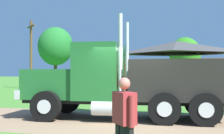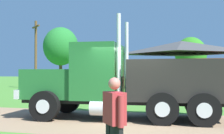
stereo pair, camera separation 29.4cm
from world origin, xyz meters
The scene contains 8 objects.
ground_plane centered at (0.00, 0.00, 0.00)m, with size 200.00×200.00×0.00m, color #4A852F.
dirt_track centered at (0.00, 0.00, 0.00)m, with size 120.00×5.05×0.01m, color #947759.
truck_foreground_white centered at (-0.37, 0.74, 1.30)m, with size 7.51×3.04×3.63m.
visitor_walking_mid centered at (0.72, -4.82, 0.85)m, with size 0.49×0.56×1.58m.
shed_building centered at (0.48, 23.99, 2.50)m, with size 11.17×8.55×5.13m.
utility_pole_near centered at (-13.95, 17.93, 3.75)m, with size 1.69×1.62×7.01m.
tree_left centered at (-15.91, 27.93, 5.23)m, with size 4.78×4.78×7.88m.
tree_mid centered at (1.13, 39.91, 4.58)m, with size 5.00×5.00×7.34m.
Camera 1 is at (1.81, -9.89, 1.66)m, focal length 48.32 mm.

